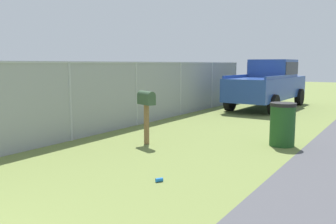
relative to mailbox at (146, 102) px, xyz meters
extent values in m
cube|color=brown|center=(0.00, 0.00, -0.54)|extent=(0.09, 0.09, 0.95)
cube|color=#334C33|center=(0.00, 0.00, 0.04)|extent=(0.39, 0.56, 0.22)
cylinder|color=#334C33|center=(0.00, 0.00, 0.15)|extent=(0.39, 0.56, 0.20)
cube|color=red|center=(0.11, 0.00, 0.11)|extent=(0.02, 0.04, 0.18)
cube|color=#284793|center=(8.57, -0.22, -0.14)|extent=(5.64, 1.96, 0.90)
cube|color=#284793|center=(9.24, -0.24, 0.69)|extent=(1.95, 1.71, 0.76)
cube|color=black|center=(9.24, -0.24, 0.69)|extent=(1.89, 1.74, 0.53)
cube|color=#284793|center=(7.36, 0.64, 0.37)|extent=(2.91, 0.16, 0.12)
cube|color=#284793|center=(7.32, -1.02, 0.37)|extent=(2.91, 0.16, 0.12)
cylinder|color=black|center=(10.44, 0.62, -0.64)|extent=(0.77, 0.28, 0.76)
cylinder|color=black|center=(10.39, -1.18, -0.64)|extent=(0.77, 0.28, 0.76)
cylinder|color=black|center=(6.75, 0.73, -0.64)|extent=(0.77, 0.28, 0.76)
cylinder|color=black|center=(6.70, -1.07, -0.64)|extent=(0.77, 0.28, 0.76)
cylinder|color=#1E4C1E|center=(1.56, -2.77, -0.55)|extent=(0.57, 0.57, 0.93)
cylinder|color=black|center=(1.56, -2.77, -0.05)|extent=(0.60, 0.60, 0.08)
cylinder|color=#9EA3A8|center=(-0.69, 1.83, -0.04)|extent=(0.07, 0.07, 1.97)
cylinder|color=#9EA3A8|center=(1.99, 1.83, -0.04)|extent=(0.07, 0.07, 1.97)
cylinder|color=#9EA3A8|center=(4.66, 1.83, -0.04)|extent=(0.07, 0.07, 1.97)
cylinder|color=#9EA3A8|center=(7.34, 1.83, -0.04)|extent=(0.07, 0.07, 1.97)
cylinder|color=#9EA3A8|center=(10.01, 1.83, -0.04)|extent=(0.07, 0.07, 1.97)
cube|color=#9EA3A8|center=(1.99, 1.83, 0.92)|extent=(16.04, 0.04, 0.04)
cube|color=gray|center=(1.99, 1.83, -0.04)|extent=(16.04, 0.01, 1.97)
cylinder|color=blue|center=(-2.14, -1.81, -0.99)|extent=(0.14, 0.12, 0.07)
camera|label=1|loc=(-6.82, -4.98, 0.89)|focal=38.44mm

